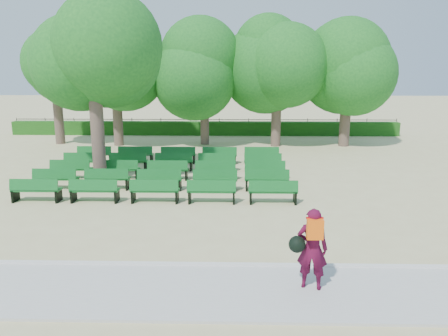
# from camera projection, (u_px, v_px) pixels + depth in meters

# --- Properties ---
(ground) EXTENTS (120.00, 120.00, 0.00)m
(ground) POSITION_uv_depth(u_px,v_px,m) (178.00, 191.00, 15.92)
(ground) COLOR #C1B680
(paving) EXTENTS (30.00, 2.20, 0.06)m
(paving) POSITION_uv_depth(u_px,v_px,m) (131.00, 291.00, 8.70)
(paving) COLOR #B9B7B3
(paving) RESTS_ON ground
(curb) EXTENTS (30.00, 0.12, 0.10)m
(curb) POSITION_uv_depth(u_px,v_px,m) (143.00, 264.00, 9.82)
(curb) COLOR silver
(curb) RESTS_ON ground
(hedge) EXTENTS (26.00, 0.70, 0.90)m
(hedge) POSITION_uv_depth(u_px,v_px,m) (204.00, 128.00, 29.47)
(hedge) COLOR #1D5616
(hedge) RESTS_ON ground
(fence) EXTENTS (26.00, 0.10, 1.02)m
(fence) POSITION_uv_depth(u_px,v_px,m) (205.00, 134.00, 29.96)
(fence) COLOR black
(fence) RESTS_ON ground
(tree_line) EXTENTS (21.80, 6.80, 7.04)m
(tree_line) POSITION_uv_depth(u_px,v_px,m) (200.00, 145.00, 25.67)
(tree_line) COLOR #1E6D21
(tree_line) RESTS_ON ground
(bench_array) EXTENTS (1.63, 0.58, 1.02)m
(bench_array) POSITION_uv_depth(u_px,v_px,m) (168.00, 177.00, 17.64)
(bench_array) COLOR #106021
(bench_array) RESTS_ON ground
(tree_among) EXTENTS (4.49, 4.49, 6.44)m
(tree_among) POSITION_uv_depth(u_px,v_px,m) (93.00, 68.00, 16.14)
(tree_among) COLOR brown
(tree_among) RESTS_ON ground
(person) EXTENTS (0.82, 0.54, 1.66)m
(person) POSITION_uv_depth(u_px,v_px,m) (311.00, 248.00, 8.57)
(person) COLOR #4A0A25
(person) RESTS_ON ground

